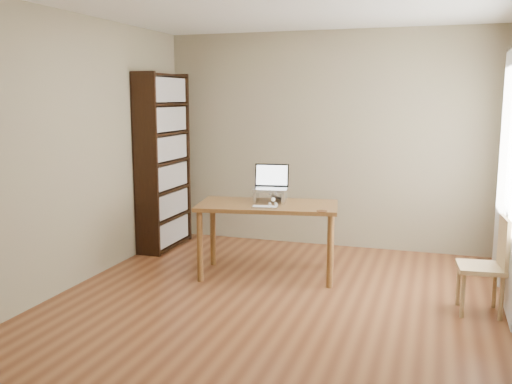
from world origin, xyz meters
name	(u,v)px	position (x,y,z in m)	size (l,w,h in m)	color
room	(278,159)	(0.03, 0.01, 1.30)	(4.04, 4.54, 2.64)	#5E3018
bookshelf	(164,162)	(-1.83, 1.55, 1.05)	(0.30, 0.90, 2.10)	black
curtains	(510,172)	(1.92, 0.80, 1.17)	(0.03, 1.90, 2.25)	white
desk	(268,213)	(-0.31, 0.84, 0.65)	(1.49, 0.92, 0.75)	brown
laptop_stand	(270,194)	(-0.31, 0.92, 0.83)	(0.32, 0.25, 0.13)	silver
laptop	(272,183)	(-0.31, 0.98, 0.94)	(0.39, 0.35, 0.25)	silver
keyboard	(265,207)	(-0.27, 0.62, 0.76)	(0.26, 0.14, 0.02)	silver
coaster	(322,211)	(0.29, 0.62, 0.75)	(0.10, 0.10, 0.01)	brown
cat	(273,196)	(-0.28, 0.95, 0.81)	(0.24, 0.47, 0.14)	#403832
chair	(489,263)	(1.76, 0.40, 0.45)	(0.40, 0.40, 0.84)	tan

